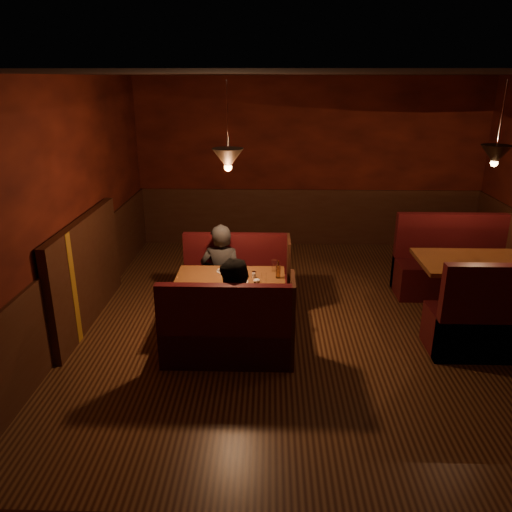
{
  "coord_description": "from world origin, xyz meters",
  "views": [
    {
      "loc": [
        -0.7,
        -5.19,
        2.87
      ],
      "look_at": [
        -0.85,
        0.15,
        0.95
      ],
      "focal_mm": 35.0,
      "sensor_mm": 36.0,
      "label": 1
    }
  ],
  "objects_px": {
    "second_table": "(476,276)",
    "second_bench_far": "(452,269)",
    "second_bench_near": "(506,326)",
    "diner_b": "(238,296)",
    "main_bench_near": "(228,337)",
    "diner_a": "(221,255)",
    "main_table": "(232,290)",
    "main_bench_far": "(237,283)"
  },
  "relations": [
    {
      "from": "main_bench_near",
      "to": "second_bench_near",
      "type": "xyz_separation_m",
      "value": [
        2.98,
        0.23,
        0.05
      ]
    },
    {
      "from": "main_table",
      "to": "second_table",
      "type": "height_order",
      "value": "main_table"
    },
    {
      "from": "main_table",
      "to": "main_bench_near",
      "type": "relative_size",
      "value": 0.91
    },
    {
      "from": "main_bench_near",
      "to": "second_table",
      "type": "xyz_separation_m",
      "value": [
        2.94,
        1.08,
        0.29
      ]
    },
    {
      "from": "second_bench_far",
      "to": "diner_a",
      "type": "distance_m",
      "value": 3.24
    },
    {
      "from": "main_table",
      "to": "diner_a",
      "type": "bearing_deg",
      "value": 106.14
    },
    {
      "from": "main_table",
      "to": "main_bench_far",
      "type": "distance_m",
      "value": 0.75
    },
    {
      "from": "main_table",
      "to": "second_bench_near",
      "type": "xyz_separation_m",
      "value": [
        2.99,
        -0.49,
        -0.17
      ]
    },
    {
      "from": "second_bench_near",
      "to": "second_bench_far",
      "type": "bearing_deg",
      "value": 90.0
    },
    {
      "from": "second_bench_near",
      "to": "diner_a",
      "type": "distance_m",
      "value": 3.37
    },
    {
      "from": "main_bench_far",
      "to": "second_table",
      "type": "distance_m",
      "value": 2.98
    },
    {
      "from": "second_bench_far",
      "to": "diner_a",
      "type": "bearing_deg",
      "value": -169.45
    },
    {
      "from": "main_bench_near",
      "to": "diner_a",
      "type": "bearing_deg",
      "value": 98.11
    },
    {
      "from": "second_table",
      "to": "second_bench_far",
      "type": "distance_m",
      "value": 0.87
    },
    {
      "from": "second_bench_far",
      "to": "second_bench_near",
      "type": "height_order",
      "value": "same"
    },
    {
      "from": "second_table",
      "to": "second_bench_far",
      "type": "height_order",
      "value": "second_bench_far"
    },
    {
      "from": "second_table",
      "to": "second_bench_near",
      "type": "relative_size",
      "value": 0.9
    },
    {
      "from": "main_bench_near",
      "to": "second_table",
      "type": "bearing_deg",
      "value": 20.07
    },
    {
      "from": "main_bench_far",
      "to": "second_bench_near",
      "type": "bearing_deg",
      "value": -22.06
    },
    {
      "from": "second_bench_near",
      "to": "diner_b",
      "type": "relative_size",
      "value": 1.06
    },
    {
      "from": "diner_b",
      "to": "main_bench_far",
      "type": "bearing_deg",
      "value": 106.78
    },
    {
      "from": "second_table",
      "to": "main_bench_far",
      "type": "bearing_deg",
      "value": 172.92
    },
    {
      "from": "main_bench_near",
      "to": "second_bench_far",
      "type": "height_order",
      "value": "second_bench_far"
    },
    {
      "from": "main_bench_near",
      "to": "second_bench_near",
      "type": "relative_size",
      "value": 0.9
    },
    {
      "from": "second_table",
      "to": "diner_a",
      "type": "distance_m",
      "value": 3.15
    },
    {
      "from": "main_table",
      "to": "main_bench_far",
      "type": "xyz_separation_m",
      "value": [
        0.01,
        0.72,
        -0.22
      ]
    },
    {
      "from": "second_table",
      "to": "diner_b",
      "type": "height_order",
      "value": "diner_b"
    },
    {
      "from": "main_table",
      "to": "main_bench_far",
      "type": "height_order",
      "value": "main_bench_far"
    },
    {
      "from": "second_bench_far",
      "to": "second_bench_near",
      "type": "relative_size",
      "value": 1.0
    },
    {
      "from": "second_table",
      "to": "second_bench_far",
      "type": "xyz_separation_m",
      "value": [
        0.03,
        0.84,
        -0.23
      ]
    },
    {
      "from": "diner_b",
      "to": "main_bench_near",
      "type": "bearing_deg",
      "value": -125.43
    },
    {
      "from": "main_bench_far",
      "to": "diner_a",
      "type": "bearing_deg",
      "value": -148.78
    },
    {
      "from": "main_table",
      "to": "diner_b",
      "type": "relative_size",
      "value": 0.86
    },
    {
      "from": "main_bench_far",
      "to": "second_table",
      "type": "height_order",
      "value": "main_bench_far"
    },
    {
      "from": "main_bench_near",
      "to": "second_bench_far",
      "type": "bearing_deg",
      "value": 32.77
    },
    {
      "from": "second_bench_near",
      "to": "diner_a",
      "type": "relative_size",
      "value": 1.04
    },
    {
      "from": "main_bench_far",
      "to": "diner_a",
      "type": "xyz_separation_m",
      "value": [
        -0.19,
        -0.11,
        0.44
      ]
    },
    {
      "from": "main_bench_near",
      "to": "diner_a",
      "type": "distance_m",
      "value": 1.41
    },
    {
      "from": "second_bench_far",
      "to": "diner_b",
      "type": "height_order",
      "value": "diner_b"
    },
    {
      "from": "main_bench_near",
      "to": "diner_b",
      "type": "relative_size",
      "value": 0.95
    },
    {
      "from": "main_bench_far",
      "to": "diner_b",
      "type": "distance_m",
      "value": 1.42
    },
    {
      "from": "main_table",
      "to": "second_bench_near",
      "type": "relative_size",
      "value": 0.82
    }
  ]
}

